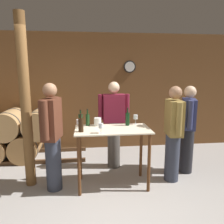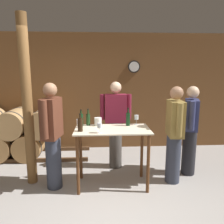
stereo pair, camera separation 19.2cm
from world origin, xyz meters
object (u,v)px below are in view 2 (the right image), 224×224
object	(u,v)px
wine_bottle_left	(80,124)
wine_glass_near_left	(79,122)
person_visitor_bearded	(190,129)
person_visitor_near_door	(174,133)
wine_bottle_far_left	(81,119)
person_visitor_with_scarf	(52,134)
wine_glass_near_right	(136,118)
ice_bucket	(98,122)
wine_bottle_right	(128,119)
wooden_post	(27,103)
wine_bottle_center	(88,119)
person_host	(116,123)
wine_glass_near_center	(100,126)

from	to	relation	value
wine_bottle_left	wine_glass_near_left	xyz separation A→B (m)	(-0.04, 0.22, -0.01)
wine_glass_near_left	person_visitor_bearded	distance (m)	1.95
wine_glass_near_left	person_visitor_near_door	world-z (taller)	person_visitor_near_door
wine_bottle_far_left	person_visitor_with_scarf	distance (m)	0.52
wine_bottle_left	wine_glass_near_right	world-z (taller)	wine_bottle_left
ice_bucket	person_visitor_near_door	xyz separation A→B (m)	(1.24, -0.18, -0.17)
wine_bottle_right	ice_bucket	size ratio (longest dim) A/B	2.31
person_visitor_near_door	wine_glass_near_right	bearing A→B (deg)	161.04
wine_bottle_left	wine_bottle_right	world-z (taller)	wine_bottle_right
wooden_post	wine_bottle_center	world-z (taller)	wooden_post
wine_bottle_far_left	person_visitor_with_scarf	bearing A→B (deg)	-150.61
wine_bottle_right	person_host	xyz separation A→B (m)	(-0.17, 0.50, -0.20)
wine_bottle_center	wooden_post	bearing A→B (deg)	-175.72
ice_bucket	person_visitor_near_door	world-z (taller)	person_visitor_near_door
person_visitor_near_door	wine_bottle_left	bearing A→B (deg)	-173.48
person_visitor_with_scarf	wine_glass_near_right	bearing A→B (deg)	11.81
wine_glass_near_left	ice_bucket	bearing A→B (deg)	23.32
wine_bottle_right	person_host	bearing A→B (deg)	108.48
ice_bucket	person_visitor_with_scarf	distance (m)	0.76
wine_glass_near_center	person_visitor_with_scarf	world-z (taller)	person_visitor_with_scarf
wooden_post	wine_bottle_center	bearing A→B (deg)	4.28
person_host	wine_glass_near_left	bearing A→B (deg)	-136.64
wine_bottle_left	wine_bottle_center	world-z (taller)	wine_bottle_center
person_visitor_bearded	wine_bottle_center	bearing A→B (deg)	-177.29
wine_bottle_center	person_visitor_with_scarf	size ratio (longest dim) A/B	0.17
wooden_post	ice_bucket	world-z (taller)	wooden_post
person_host	wine_bottle_left	bearing A→B (deg)	-125.98
person_visitor_bearded	person_visitor_near_door	bearing A→B (deg)	-144.17
person_visitor_near_door	person_visitor_with_scarf	bearing A→B (deg)	-177.72
wine_bottle_center	wine_glass_near_left	distance (m)	0.20
person_visitor_bearded	wine_bottle_left	bearing A→B (deg)	-166.69
wine_bottle_far_left	ice_bucket	size ratio (longest dim) A/B	2.11
wine_glass_near_left	ice_bucket	size ratio (longest dim) A/B	1.07
wine_bottle_center	person_host	world-z (taller)	person_host
wine_bottle_left	wine_glass_near_right	distance (m)	0.99
wine_bottle_left	wine_glass_near_left	world-z (taller)	wine_bottle_left
wooden_post	wine_bottle_far_left	distance (m)	0.89
ice_bucket	person_visitor_with_scarf	size ratio (longest dim) A/B	0.08
wine_glass_near_right	wine_glass_near_center	bearing A→B (deg)	-142.03
wooden_post	person_host	distance (m)	1.61
wine_bottle_center	person_visitor_bearded	size ratio (longest dim) A/B	0.18
wine_glass_near_left	wine_bottle_far_left	bearing A→B (deg)	76.90
wine_bottle_left	wooden_post	bearing A→B (deg)	161.11
wine_bottle_far_left	ice_bucket	xyz separation A→B (m)	(0.28, 0.01, -0.04)
person_visitor_with_scarf	wine_glass_near_center	bearing A→B (deg)	-15.43
ice_bucket	person_host	world-z (taller)	person_host
person_host	wooden_post	bearing A→B (deg)	-160.06
wine_bottle_left	person_visitor_near_door	world-z (taller)	person_visitor_near_door
person_host	person_visitor_near_door	xyz separation A→B (m)	(0.92, -0.64, -0.03)
wooden_post	person_visitor_bearded	bearing A→B (deg)	3.25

